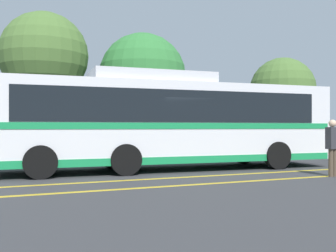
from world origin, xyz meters
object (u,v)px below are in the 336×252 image
object	(u,v)px
parked_car_2	(124,142)
pedestrian_0	(333,144)
parked_car_3	(218,143)
tree_0	(44,56)
transit_bus	(168,121)
tree_1	(143,77)
parked_car_1	(8,147)
tree_2	(282,90)
parked_car_4	(292,140)

from	to	relation	value
parked_car_2	pedestrian_0	bearing A→B (deg)	-160.38
parked_car_3	tree_0	world-z (taller)	tree_0
parked_car_3	parked_car_2	bearing A→B (deg)	89.57
transit_bus	tree_1	xyz separation A→B (m)	(2.05, 8.70, 2.70)
parked_car_1	tree_2	bearing A→B (deg)	107.22
pedestrian_0	tree_2	world-z (taller)	tree_2
parked_car_1	tree_0	distance (m)	6.09
tree_1	transit_bus	bearing A→B (deg)	-103.25
parked_car_4	tree_1	bearing A→B (deg)	-110.13
parked_car_2	parked_car_4	bearing A→B (deg)	-93.05
parked_car_2	parked_car_1	bearing A→B (deg)	90.56
parked_car_2	tree_0	world-z (taller)	tree_0
transit_bus	parked_car_4	xyz separation A→B (m)	(10.37, 5.62, -1.01)
parked_car_4	tree_2	distance (m)	7.02
parked_car_2	pedestrian_0	distance (m)	10.25
parked_car_1	parked_car_2	size ratio (longest dim) A/B	0.89
transit_bus	parked_car_4	distance (m)	11.84
transit_bus	tree_0	xyz separation A→B (m)	(-3.45, 8.83, 3.56)
parked_car_3	pedestrian_0	distance (m)	9.41
tree_1	tree_2	xyz separation A→B (m)	(11.70, 1.96, -0.18)
parked_car_1	parked_car_4	bearing A→B (deg)	92.61
parked_car_4	tree_0	xyz separation A→B (m)	(-13.82, 3.21, 4.56)
transit_bus	parked_car_1	distance (m)	7.62
parked_car_4	pedestrian_0	distance (m)	11.41
pedestrian_0	tree_2	distance (m)	17.77
tree_0	tree_1	size ratio (longest dim) A/B	1.09
tree_1	pedestrian_0	bearing A→B (deg)	-81.36
parked_car_3	parked_car_4	size ratio (longest dim) A/B	1.03
transit_bus	tree_1	size ratio (longest dim) A/B	1.81
parked_car_1	parked_car_3	distance (m)	10.56
parked_car_3	tree_0	size ratio (longest dim) A/B	0.54
tree_2	transit_bus	bearing A→B (deg)	-142.24
tree_0	tree_2	bearing A→B (deg)	6.04
parked_car_2	transit_bus	bearing A→B (deg)	176.76
parked_car_3	pedestrian_0	bearing A→B (deg)	173.35
transit_bus	pedestrian_0	xyz separation A→B (m)	(3.95, -3.80, -0.75)
pedestrian_0	tree_2	xyz separation A→B (m)	(9.81, 14.45, 3.28)
tree_1	tree_0	bearing A→B (deg)	178.59
transit_bus	tree_1	distance (m)	9.34
parked_car_3	parked_car_4	distance (m)	5.09
parked_car_2	parked_car_3	world-z (taller)	parked_car_2
transit_bus	pedestrian_0	distance (m)	5.53
parked_car_1	parked_car_3	world-z (taller)	parked_car_3
tree_0	tree_1	distance (m)	5.57
parked_car_2	tree_1	xyz separation A→B (m)	(1.99, 3.02, 3.68)
transit_bus	tree_2	world-z (taller)	tree_2
parked_car_4	transit_bus	bearing A→B (deg)	-61.38
parked_car_1	tree_2	xyz separation A→B (m)	(19.04, 5.27, 3.64)
transit_bus	parked_car_4	bearing A→B (deg)	121.79
parked_car_1	tree_2	world-z (taller)	tree_2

